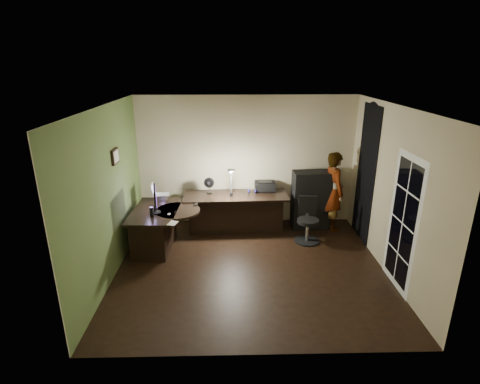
{
  "coord_description": "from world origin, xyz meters",
  "views": [
    {
      "loc": [
        -0.32,
        -5.58,
        3.34
      ],
      "look_at": [
        -0.15,
        1.05,
        1.0
      ],
      "focal_mm": 28.0,
      "sensor_mm": 36.0,
      "label": 1
    }
  ],
  "objects_px": {
    "cabinet": "(312,200)",
    "monitor": "(154,204)",
    "desk_left": "(157,229)",
    "desk_right": "(236,213)",
    "office_chair": "(308,221)",
    "person": "(333,191)"
  },
  "relations": [
    {
      "from": "office_chair",
      "to": "desk_right",
      "type": "bearing_deg",
      "value": 163.39
    },
    {
      "from": "desk_right",
      "to": "monitor",
      "type": "bearing_deg",
      "value": -151.62
    },
    {
      "from": "cabinet",
      "to": "office_chair",
      "type": "distance_m",
      "value": 0.73
    },
    {
      "from": "cabinet",
      "to": "person",
      "type": "distance_m",
      "value": 0.47
    },
    {
      "from": "monitor",
      "to": "desk_left",
      "type": "bearing_deg",
      "value": 89.45
    },
    {
      "from": "cabinet",
      "to": "monitor",
      "type": "relative_size",
      "value": 2.35
    },
    {
      "from": "desk_left",
      "to": "desk_right",
      "type": "height_order",
      "value": "desk_right"
    },
    {
      "from": "desk_right",
      "to": "person",
      "type": "relative_size",
      "value": 1.28
    },
    {
      "from": "desk_right",
      "to": "office_chair",
      "type": "relative_size",
      "value": 2.4
    },
    {
      "from": "desk_left",
      "to": "person",
      "type": "xyz_separation_m",
      "value": [
        3.47,
        0.79,
        0.44
      ]
    },
    {
      "from": "desk_left",
      "to": "office_chair",
      "type": "distance_m",
      "value": 2.87
    },
    {
      "from": "cabinet",
      "to": "person",
      "type": "bearing_deg",
      "value": -13.83
    },
    {
      "from": "cabinet",
      "to": "monitor",
      "type": "height_order",
      "value": "cabinet"
    },
    {
      "from": "cabinet",
      "to": "monitor",
      "type": "xyz_separation_m",
      "value": [
        -3.04,
        -1.0,
        0.34
      ]
    },
    {
      "from": "desk_left",
      "to": "cabinet",
      "type": "height_order",
      "value": "cabinet"
    },
    {
      "from": "desk_right",
      "to": "office_chair",
      "type": "height_order",
      "value": "office_chair"
    },
    {
      "from": "cabinet",
      "to": "office_chair",
      "type": "xyz_separation_m",
      "value": [
        -0.2,
        -0.68,
        -0.17
      ]
    },
    {
      "from": "monitor",
      "to": "person",
      "type": "xyz_separation_m",
      "value": [
        3.45,
        0.92,
        -0.12
      ]
    },
    {
      "from": "desk_left",
      "to": "person",
      "type": "relative_size",
      "value": 0.81
    },
    {
      "from": "cabinet",
      "to": "office_chair",
      "type": "height_order",
      "value": "cabinet"
    },
    {
      "from": "cabinet",
      "to": "monitor",
      "type": "distance_m",
      "value": 3.21
    },
    {
      "from": "desk_left",
      "to": "monitor",
      "type": "bearing_deg",
      "value": -76.03
    }
  ]
}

